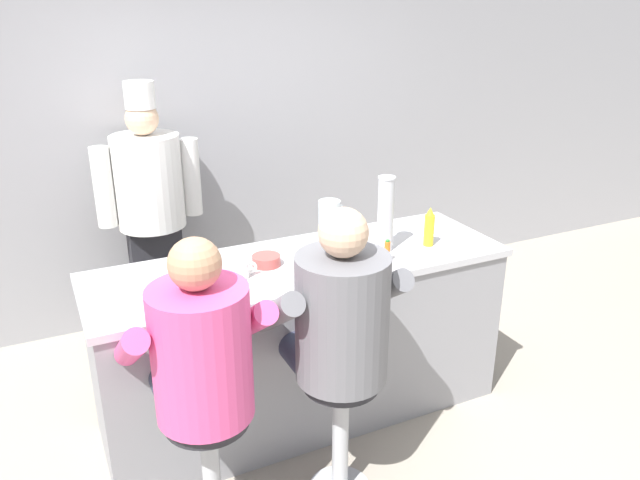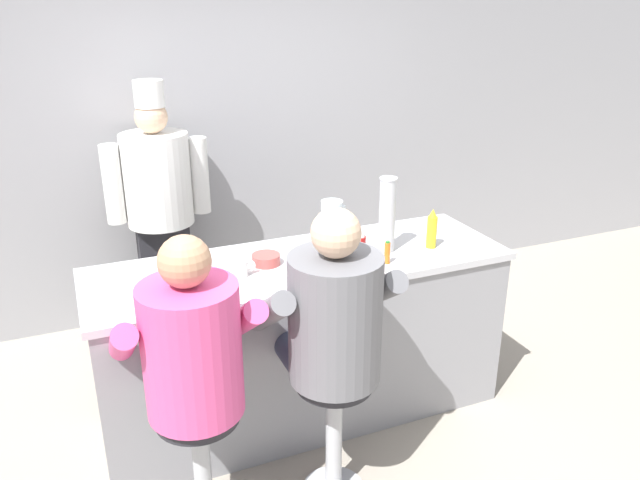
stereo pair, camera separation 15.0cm
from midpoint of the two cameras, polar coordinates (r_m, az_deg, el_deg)
The scene contains 15 objects.
ground_plane at distance 3.64m, azimuth 1.95°, elevation -18.47°, with size 20.00×20.00×0.00m, color #9E9384.
wall_back at distance 4.76m, azimuth -7.96°, elevation 9.33°, with size 10.00×0.06×2.70m.
diner_counter at distance 3.63m, azimuth -0.41°, elevation -9.03°, with size 2.32×0.74×0.98m.
ketchup_bottle_red at distance 3.21m, azimuth 4.96°, elevation -1.14°, with size 0.06×0.06×0.26m.
mustard_bottle_yellow at distance 3.62m, azimuth 11.37°, elevation 0.94°, with size 0.06×0.06×0.23m.
hot_sauce_bottle_orange at distance 3.38m, azimuth 7.44°, elevation -1.18°, with size 0.03×0.03×0.13m.
water_pitcher_clear at distance 3.66m, azimuth 2.28°, elevation 1.79°, with size 0.15×0.13×0.24m.
breakfast_plate at distance 3.22m, azimuth 0.56°, elevation -3.07°, with size 0.27×0.27×0.05m.
cereal_bowl at distance 3.36m, azimuth -3.69°, elevation -1.79°, with size 0.15×0.15×0.06m.
coffee_mug_white at distance 3.23m, azimuth -6.06°, elevation -2.62°, with size 0.14×0.09×0.08m.
cup_stack_steel at distance 3.49m, azimuth 7.39°, elevation 2.29°, with size 0.10×0.10×0.43m.
napkin_dispenser_chrome at distance 3.48m, azimuth 4.34°, elevation -0.47°, with size 0.13×0.07×0.11m.
diner_seated_pink at distance 2.70m, azimuth -10.11°, elevation -10.49°, with size 0.63×0.62×1.48m.
diner_seated_grey at distance 2.87m, azimuth 2.59°, elevation -7.76°, with size 0.65×0.64×1.50m.
cook_in_whites_near at distance 4.45m, azimuth -13.54°, elevation 3.47°, with size 0.71×0.46×1.83m.
Camera 2 is at (-1.12, -2.56, 2.33)m, focal length 35.00 mm.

